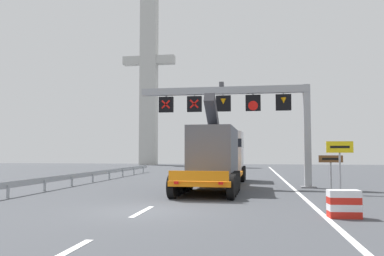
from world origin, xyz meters
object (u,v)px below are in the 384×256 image
(exit_sign_yellow, at_px, (340,154))
(bridge_pylon_distant, at_px, (149,78))
(crash_barrier_striped, at_px, (344,204))
(heavy_haul_truck_orange, at_px, (219,154))
(tourist_info_sign_brown, at_px, (331,164))
(overhead_lane_gantry, at_px, (244,106))

(exit_sign_yellow, relative_size, bridge_pylon_distant, 0.09)
(crash_barrier_striped, height_order, bridge_pylon_distant, bridge_pylon_distant)
(heavy_haul_truck_orange, bearing_deg, bridge_pylon_distant, 111.55)
(exit_sign_yellow, bearing_deg, bridge_pylon_distant, 117.14)
(exit_sign_yellow, bearing_deg, tourist_info_sign_brown, 91.39)
(tourist_info_sign_brown, bearing_deg, bridge_pylon_distant, 118.28)
(overhead_lane_gantry, height_order, heavy_haul_truck_orange, overhead_lane_gantry)
(overhead_lane_gantry, distance_m, exit_sign_yellow, 6.63)
(heavy_haul_truck_orange, height_order, tourist_info_sign_brown, heavy_haul_truck_orange)
(heavy_haul_truck_orange, relative_size, crash_barrier_striped, 13.62)
(heavy_haul_truck_orange, xyz_separation_m, bridge_pylon_distant, (-15.38, 38.93, 12.87))
(crash_barrier_striped, bearing_deg, bridge_pylon_distant, 112.00)
(crash_barrier_striped, xyz_separation_m, bridge_pylon_distant, (-20.43, 50.55, 14.41))
(overhead_lane_gantry, bearing_deg, bridge_pylon_distant, 113.20)
(overhead_lane_gantry, relative_size, crash_barrier_striped, 10.41)
(tourist_info_sign_brown, height_order, bridge_pylon_distant, bridge_pylon_distant)
(heavy_haul_truck_orange, distance_m, bridge_pylon_distant, 43.79)
(overhead_lane_gantry, relative_size, heavy_haul_truck_orange, 0.76)
(exit_sign_yellow, distance_m, tourist_info_sign_brown, 2.19)
(tourist_info_sign_brown, relative_size, bridge_pylon_distant, 0.07)
(overhead_lane_gantry, distance_m, tourist_info_sign_brown, 6.17)
(exit_sign_yellow, bearing_deg, heavy_haul_truck_orange, 149.16)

